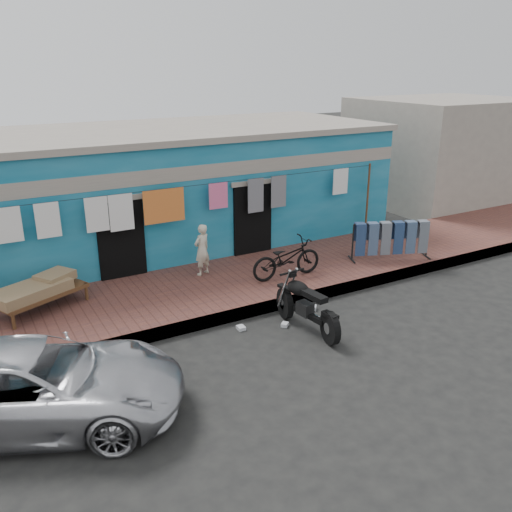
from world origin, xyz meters
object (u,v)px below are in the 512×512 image
Objects in this scene: bicycle at (287,254)px; jeans_rack at (391,240)px; seated_person at (202,250)px; motorcycle at (307,304)px; charpoy at (41,295)px; car at (33,384)px.

bicycle is 0.83× the size of jeans_rack.
bicycle is (1.65, -1.14, -0.05)m from seated_person.
motorcycle is 0.84× the size of charpoy.
bicycle is 3.04m from jeans_rack.
bicycle is at bearing 61.74° from motorcycle.
car is 2.13× the size of charpoy.
car is 2.52× the size of motorcycle.
bicycle is at bearing 123.79° from seated_person.
car is at bearing -100.82° from charpoy.
bicycle reaches higher than motorcycle.
motorcycle is (5.16, 0.42, -0.07)m from car.
bicycle is at bearing -43.68° from car.
charpoy is (-3.69, -0.17, -0.30)m from seated_person.
seated_person is at bearing -26.38° from car.
seated_person reaches higher than car.
car is at bearing 114.73° from bicycle.
motorcycle is 5.43m from charpoy.
bicycle is 5.43m from charpoy.
seated_person is at bearing 163.60° from jeans_rack.
charpoy is 8.45m from jeans_rack.
jeans_rack is at bearing 19.25° from motorcycle.
seated_person reaches higher than bicycle.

